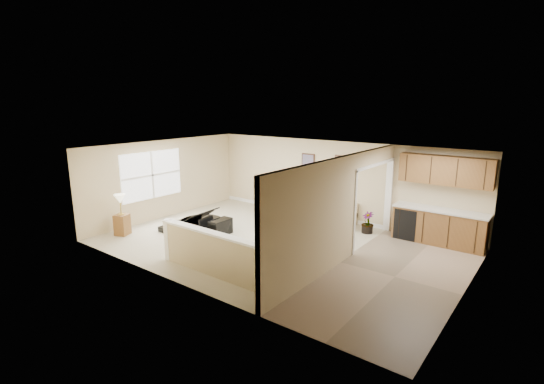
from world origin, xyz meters
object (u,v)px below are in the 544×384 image
Objects in this scene: piano_bench at (221,227)px; piano at (194,210)px; loveseat at (331,213)px; small_plant at (367,224)px; palm_plant at (277,195)px; accent_table at (300,204)px; lamp_stand at (122,218)px.

piano is at bearing -174.50° from piano_bench.
small_plant is at bearing -15.77° from loveseat.
piano is at bearing -113.14° from palm_plant.
piano_bench is at bearing 1.30° from piano.
loveseat is at bearing -0.47° from accent_table.
piano reaches higher than small_plant.
piano is at bearing -146.74° from small_plant.
lamp_stand is (-2.34, -4.15, -0.21)m from palm_plant.
loveseat is 2.31× the size of accent_table.
piano_bench is at bearing -133.67° from loveseat.
small_plant reaches higher than piano_bench.
palm_plant is 2.32× the size of small_plant.
palm_plant is at bearing -176.56° from small_plant.
lamp_stand is at bearing -141.56° from loveseat.
piano is at bearing -143.87° from loveseat.
small_plant is (4.20, 2.75, -0.33)m from piano.
lamp_stand is (-2.21, -1.67, 0.27)m from piano_bench.
piano is 2.68× the size of accent_table.
palm_plant is 1.23× the size of lamp_stand.
piano reaches higher than piano_bench.
loveseat is 1.13× the size of palm_plant.
piano is at bearing 51.75° from lamp_stand.
lamp_stand is (-3.04, -4.50, 0.04)m from accent_table.
palm_plant is at bearing -153.08° from accent_table.
piano reaches higher than loveseat.
loveseat is at bearing 10.59° from palm_plant.
accent_table is at bearing 54.23° from piano.
piano is 5.03m from small_plant.
palm_plant is (1.10, 2.57, 0.12)m from piano.
palm_plant is at bearing -177.98° from loveseat.
lamp_stand is at bearing -119.47° from palm_plant.
piano_bench is 2.78m from lamp_stand.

